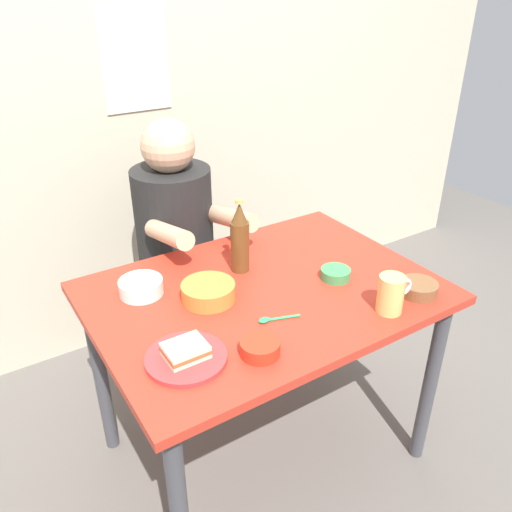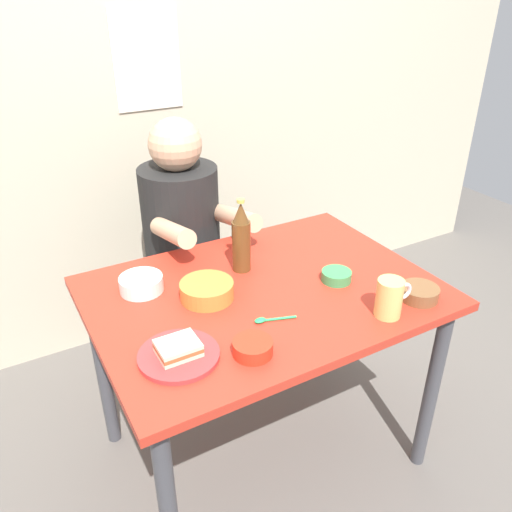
# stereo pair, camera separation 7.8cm
# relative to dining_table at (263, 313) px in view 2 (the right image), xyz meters

# --- Properties ---
(ground_plane) EXTENTS (6.00, 6.00, 0.00)m
(ground_plane) POSITION_rel_dining_table_xyz_m (0.00, 0.00, -0.65)
(ground_plane) COLOR #59544F
(wall_back) EXTENTS (4.40, 0.09, 2.60)m
(wall_back) POSITION_rel_dining_table_xyz_m (0.00, 1.05, 0.65)
(wall_back) COLOR #BCB299
(wall_back) RESTS_ON ground
(dining_table) EXTENTS (1.10, 0.80, 0.74)m
(dining_table) POSITION_rel_dining_table_xyz_m (0.00, 0.00, 0.00)
(dining_table) COLOR #B72D1E
(dining_table) RESTS_ON ground
(stool) EXTENTS (0.34, 0.34, 0.45)m
(stool) POSITION_rel_dining_table_xyz_m (-0.03, 0.63, -0.30)
(stool) COLOR #4C4C51
(stool) RESTS_ON ground
(person_seated) EXTENTS (0.33, 0.56, 0.72)m
(person_seated) POSITION_rel_dining_table_xyz_m (-0.03, 0.62, 0.12)
(person_seated) COLOR black
(person_seated) RESTS_ON stool
(plate_orange) EXTENTS (0.22, 0.22, 0.01)m
(plate_orange) POSITION_rel_dining_table_xyz_m (-0.37, -0.18, 0.10)
(plate_orange) COLOR red
(plate_orange) RESTS_ON dining_table
(sandwich) EXTENTS (0.11, 0.09, 0.04)m
(sandwich) POSITION_rel_dining_table_xyz_m (-0.37, -0.18, 0.13)
(sandwich) COLOR beige
(sandwich) RESTS_ON plate_orange
(beer_mug) EXTENTS (0.13, 0.08, 0.12)m
(beer_mug) POSITION_rel_dining_table_xyz_m (0.25, -0.31, 0.15)
(beer_mug) COLOR #D1BC66
(beer_mug) RESTS_ON dining_table
(beer_bottle) EXTENTS (0.06, 0.06, 0.26)m
(beer_bottle) POSITION_rel_dining_table_xyz_m (-0.00, 0.15, 0.21)
(beer_bottle) COLOR #593819
(beer_bottle) RESTS_ON dining_table
(soup_bowl_orange) EXTENTS (0.17, 0.17, 0.05)m
(soup_bowl_orange) POSITION_rel_dining_table_xyz_m (-0.18, 0.05, 0.12)
(soup_bowl_orange) COLOR orange
(soup_bowl_orange) RESTS_ON dining_table
(sauce_bowl_chili) EXTENTS (0.11, 0.11, 0.04)m
(sauce_bowl_chili) POSITION_rel_dining_table_xyz_m (-0.19, -0.27, 0.12)
(sauce_bowl_chili) COLOR red
(sauce_bowl_chili) RESTS_ON dining_table
(condiment_bowl_brown) EXTENTS (0.12, 0.12, 0.04)m
(condiment_bowl_brown) POSITION_rel_dining_table_xyz_m (0.40, -0.29, 0.12)
(condiment_bowl_brown) COLOR brown
(condiment_bowl_brown) RESTS_ON dining_table
(dip_bowl_green) EXTENTS (0.10, 0.10, 0.03)m
(dip_bowl_green) POSITION_rel_dining_table_xyz_m (0.24, -0.07, 0.11)
(dip_bowl_green) COLOR #388C4C
(dip_bowl_green) RESTS_ON dining_table
(rice_bowl_white) EXTENTS (0.14, 0.14, 0.05)m
(rice_bowl_white) POSITION_rel_dining_table_xyz_m (-0.35, 0.19, 0.12)
(rice_bowl_white) COLOR silver
(rice_bowl_white) RESTS_ON dining_table
(spoon) EXTENTS (0.12, 0.05, 0.01)m
(spoon) POSITION_rel_dining_table_xyz_m (-0.08, -0.16, 0.10)
(spoon) COLOR #26A559
(spoon) RESTS_ON dining_table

